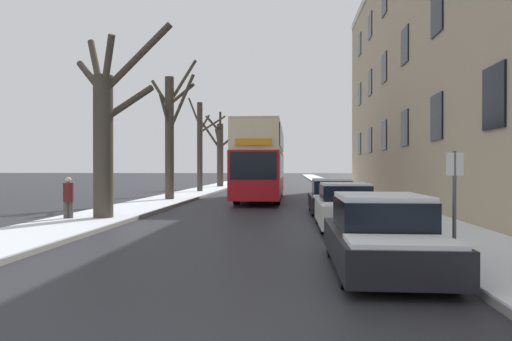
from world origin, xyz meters
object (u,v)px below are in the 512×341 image
Objects in this scene: pedestrian_left_sidewalk at (68,198)px; street_sign_post at (454,201)px; bare_tree_left_2 at (200,145)px; parked_car_2 at (332,198)px; double_decker_bus at (261,159)px; bare_tree_left_3 at (220,151)px; bare_tree_left_0 at (106,131)px; parked_car_0 at (382,236)px; bare_tree_left_1 at (171,132)px; parked_car_1 at (345,208)px.

pedestrian_left_sidewalk is 0.71× the size of street_sign_post.
parked_car_2 is at bearing -59.78° from bare_tree_left_2.
bare_tree_left_2 is 1.82× the size of parked_car_2.
double_decker_bus reaches higher than parked_car_2.
bare_tree_left_2 reaches higher than double_decker_bus.
double_decker_bus is 2.83× the size of parked_car_2.
bare_tree_left_3 is (0.10, 8.83, -0.18)m from bare_tree_left_2.
bare_tree_left_0 is 27.30m from bare_tree_left_3.
parked_car_2 is (8.38, 3.61, -2.58)m from bare_tree_left_0.
bare_tree_left_0 reaches higher than parked_car_0.
bare_tree_left_2 is 1.04× the size of bare_tree_left_3.
bare_tree_left_1 is at bearing 91.15° from bare_tree_left_0.
bare_tree_left_0 is at bearing -89.62° from bare_tree_left_3.
parked_car_0 is at bearing 122.95° from pedestrian_left_sidewalk.
parked_car_0 is 2.64× the size of pedestrian_left_sidewalk.
parked_car_1 is 1.74× the size of street_sign_post.
bare_tree_left_1 is 5.57m from double_decker_bus.
bare_tree_left_1 is 19.09m from parked_car_0.
bare_tree_left_1 reaches higher than parked_car_2.
double_decker_bus is 18.95m from parked_car_0.
bare_tree_left_3 is 35.79m from street_sign_post.
bare_tree_left_2 is 19.11m from pedestrian_left_sidewalk.
parked_car_1 is (8.65, -19.74, -3.04)m from bare_tree_left_2.
double_decker_bus reaches higher than pedestrian_left_sidewalk.
parked_car_0 is 11.72m from pedestrian_left_sidewalk.
street_sign_post is at bearing -82.56° from parked_car_2.
parked_car_0 is (8.57, -16.73, -3.33)m from bare_tree_left_1.
bare_tree_left_0 is at bearing 171.35° from parked_car_1.
bare_tree_left_0 reaches higher than parked_car_1.
bare_tree_left_0 is at bearing -113.14° from double_decker_bus.
parked_car_1 is (8.56, -28.57, -2.85)m from bare_tree_left_3.
bare_tree_left_1 is 2.11× the size of parked_car_1.
pedestrian_left_sidewalk is 12.80m from street_sign_post.
bare_tree_left_3 is at bearing 103.95° from parked_car_0.
street_sign_post is at bearing 127.12° from pedestrian_left_sidewalk.
bare_tree_left_1 reaches higher than street_sign_post.
pedestrian_left_sidewalk is (-9.57, -4.01, 0.21)m from parked_car_2.
parked_car_2 is 1.80× the size of street_sign_post.
bare_tree_left_3 is at bearing 89.97° from bare_tree_left_1.
parked_car_0 is (3.52, -18.54, -1.83)m from double_decker_bus.
bare_tree_left_0 is 12.39m from double_decker_bus.
parked_car_0 is (8.65, -25.63, -3.05)m from bare_tree_left_2.
bare_tree_left_0 is 11.33m from parked_car_0.
bare_tree_left_3 is 4.42× the size of pedestrian_left_sidewalk.
bare_tree_left_1 reaches higher than bare_tree_left_3.
bare_tree_left_2 is at bearing -90.62° from bare_tree_left_3.
parked_car_2 is (3.52, -7.76, -1.82)m from double_decker_bus.
bare_tree_left_3 is at bearing 106.17° from street_sign_post.
bare_tree_left_0 is 0.96× the size of bare_tree_left_2.
bare_tree_left_1 is 17.74m from bare_tree_left_3.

